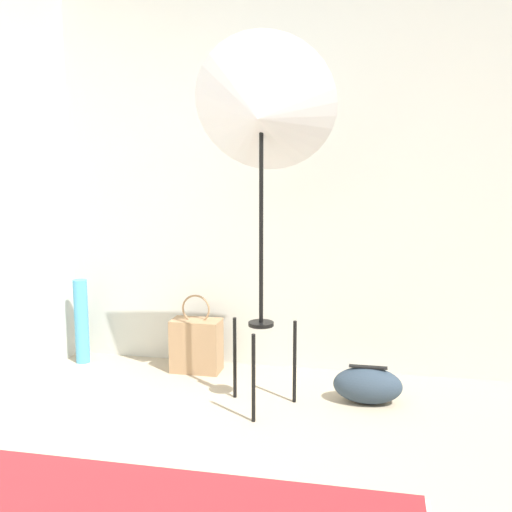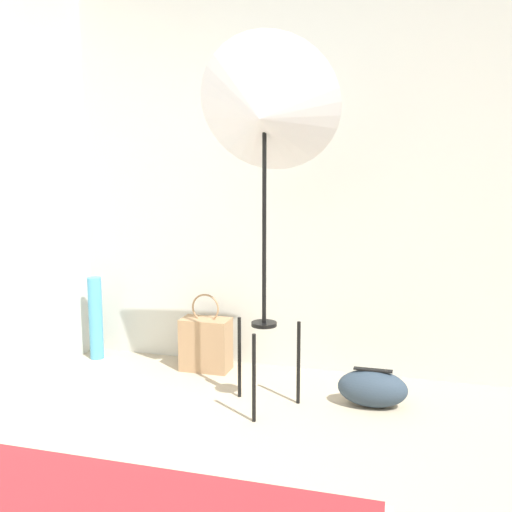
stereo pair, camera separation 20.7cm
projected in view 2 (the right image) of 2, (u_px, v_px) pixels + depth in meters
name	position (u px, v px, depth m)	size (l,w,h in m)	color
wall_back	(258.00, 163.00, 3.74)	(8.00, 0.05, 2.60)	beige
photo_umbrella	(264.00, 113.00, 2.99)	(0.75, 0.51, 1.94)	black
tote_bag	(206.00, 343.00, 3.78)	(0.31, 0.17, 0.49)	#9E7A56
duffel_bag	(372.00, 388.00, 3.22)	(0.38, 0.20, 0.21)	#2D3D4C
paper_roll	(96.00, 318.00, 3.99)	(0.09, 0.09, 0.55)	#4CA3D1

